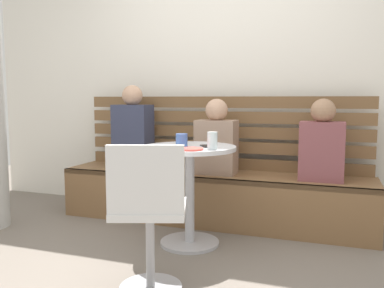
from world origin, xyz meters
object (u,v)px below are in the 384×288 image
object	(u,v)px
booth_bench	(212,197)
cup_mug_blue	(182,140)
person_adult	(133,131)
cup_glass_tall	(212,141)
person_child_left	(322,145)
plate_small	(191,149)
phone_on_table	(207,146)
white_chair	(148,213)
cup_espresso_small	(180,140)
cafe_table	(190,176)
person_child_middle	(216,141)

from	to	relation	value
booth_bench	cup_mug_blue	size ratio (longest dim) A/B	28.42
person_adult	cup_glass_tall	size ratio (longest dim) A/B	6.40
person_child_left	cup_glass_tall	world-z (taller)	person_child_left
plate_small	phone_on_table	size ratio (longest dim) A/B	1.21
white_chair	cup_espresso_small	bearing A→B (deg)	100.52
person_adult	cup_mug_blue	distance (m)	1.01
cafe_table	white_chair	world-z (taller)	white_chair
booth_bench	cup_mug_blue	bearing A→B (deg)	-93.14
cafe_table	cup_espresso_small	size ratio (longest dim) A/B	13.21
cup_espresso_small	plate_small	world-z (taller)	cup_espresso_small
cup_mug_blue	plate_small	xyz separation A→B (m)	(0.12, -0.14, -0.04)
person_adult	person_child_left	size ratio (longest dim) A/B	1.19
plate_small	cup_glass_tall	bearing A→B (deg)	30.61
cafe_table	cup_espresso_small	xyz separation A→B (m)	(-0.12, 0.11, 0.25)
plate_small	phone_on_table	world-z (taller)	plate_small
cafe_table	phone_on_table	xyz separation A→B (m)	(0.13, 0.01, 0.23)
person_child_left	cup_espresso_small	bearing A→B (deg)	-156.39
person_child_middle	plate_small	distance (m)	0.77
person_child_middle	white_chair	bearing A→B (deg)	-89.74
white_chair	cup_espresso_small	distance (m)	0.98
person_adult	cup_mug_blue	world-z (taller)	person_adult
person_child_left	cup_mug_blue	world-z (taller)	person_child_left
cafe_table	booth_bench	bearing A→B (deg)	90.37
white_chair	person_child_left	world-z (taller)	person_child_left
person_adult	cafe_table	bearing A→B (deg)	-37.78
booth_bench	cup_espresso_small	bearing A→B (deg)	-104.19
person_child_middle	phone_on_table	bearing A→B (deg)	-81.16
cup_espresso_small	phone_on_table	xyz separation A→B (m)	(0.25, -0.10, -0.02)
booth_bench	cup_glass_tall	bearing A→B (deg)	-73.58
person_child_middle	cup_espresso_small	size ratio (longest dim) A/B	11.48
plate_small	phone_on_table	xyz separation A→B (m)	(0.05, 0.22, -0.00)
person_child_left	plate_small	bearing A→B (deg)	-136.87
person_child_left	person_child_middle	bearing A→B (deg)	-179.71
person_child_left	cup_espresso_small	world-z (taller)	person_child_left
person_adult	person_child_left	xyz separation A→B (m)	(1.69, -0.05, -0.06)
cafe_table	person_child_middle	xyz separation A→B (m)	(0.04, 0.55, 0.21)
cup_glass_tall	phone_on_table	bearing A→B (deg)	120.05
cafe_table	cup_glass_tall	xyz separation A→B (m)	(0.21, -0.14, 0.28)
white_chair	cup_glass_tall	distance (m)	0.77
cup_mug_blue	person_adult	bearing A→B (deg)	137.70
person_child_left	person_child_middle	distance (m)	0.86
cafe_table	phone_on_table	distance (m)	0.26
white_chair	phone_on_table	bearing A→B (deg)	84.47
cafe_table	cup_glass_tall	bearing A→B (deg)	-32.95
white_chair	person_child_middle	bearing A→B (deg)	90.26
cafe_table	person_child_left	bearing A→B (deg)	31.78
cup_espresso_small	phone_on_table	distance (m)	0.27
person_adult	cup_glass_tall	distance (m)	1.24
person_child_middle	cup_mug_blue	xyz separation A→B (m)	(-0.08, -0.62, 0.06)
cafe_table	cup_mug_blue	distance (m)	0.28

